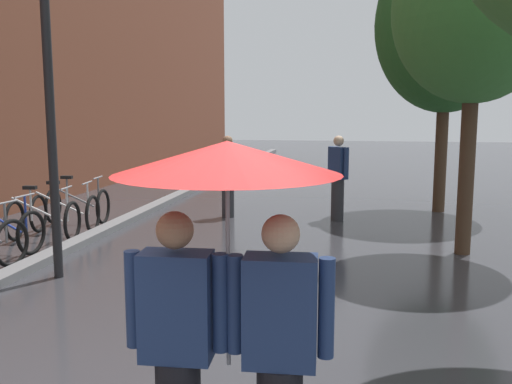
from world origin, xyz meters
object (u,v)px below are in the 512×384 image
Objects in this scene: street_lamp_post at (49,91)px; street_tree_2 at (447,25)px; parked_bicycle_3 at (43,220)px; parked_bicycle_4 at (65,212)px; street_tree_1 at (475,11)px; couple_under_umbrella at (228,256)px; parked_bicycle_2 at (3,229)px; parked_bicycle_5 at (78,205)px; pedestrian_walking_far at (228,176)px; pedestrian_walking_midground at (338,177)px.

street_tree_2 is at bearing 46.62° from street_lamp_post.
parked_bicycle_3 and parked_bicycle_4 have the same top height.
couple_under_umbrella is (-2.37, -6.07, -2.26)m from street_tree_1.
parked_bicycle_2 is 2.35m from parked_bicycle_5.
street_tree_2 is 5.13× the size of parked_bicycle_4.
street_tree_1 is at bearing 3.03° from parked_bicycle_3.
parked_bicycle_2 is 0.27× the size of street_lamp_post.
street_tree_2 is 5.13× the size of parked_bicycle_3.
parked_bicycle_5 is (-0.14, 1.49, 0.00)m from parked_bicycle_3.
pedestrian_walking_far is (1.28, 4.61, -1.60)m from street_lamp_post.
couple_under_umbrella is at bearing -51.26° from parked_bicycle_3.
street_tree_1 is 2.94× the size of pedestrian_walking_midground.
parked_bicycle_4 is at bearing -157.35° from pedestrian_walking_midground.
street_lamp_post is at bearing -34.50° from parked_bicycle_2.
street_tree_2 is 10.55m from couple_under_umbrella.
street_lamp_post is (-3.23, 3.80, 1.05)m from couple_under_umbrella.
street_tree_1 reaches higher than parked_bicycle_2.
couple_under_umbrella is at bearing -111.36° from street_tree_1.
parked_bicycle_2 is (-7.30, -5.05, -3.67)m from street_tree_2.
parked_bicycle_5 is 5.24m from pedestrian_walking_midground.
street_tree_2 reaches higher than street_tree_1.
parked_bicycle_2 is at bearing -90.94° from parked_bicycle_5.
parked_bicycle_3 is at bearing -150.95° from pedestrian_walking_midground.
street_tree_1 is 7.96m from parked_bicycle_2.
couple_under_umbrella is at bearing -76.99° from pedestrian_walking_far.
parked_bicycle_2 is at bearing -170.27° from street_tree_1.
pedestrian_walking_far is (2.78, 1.21, 0.50)m from parked_bicycle_5.
parked_bicycle_4 is at bearing -77.75° from parked_bicycle_5.
street_tree_2 reaches higher than parked_bicycle_5.
street_lamp_post reaches higher than pedestrian_walking_midground.
couple_under_umbrella reaches higher than parked_bicycle_5.
parked_bicycle_3 is 1.50m from parked_bicycle_5.
parked_bicycle_2 is at bearing -145.33° from street_tree_2.
pedestrian_walking_far is at bearing 37.64° from parked_bicycle_4.
pedestrian_walking_far is (-1.94, 8.41, -0.55)m from couple_under_umbrella.
parked_bicycle_3 is (-7.12, -4.20, -3.67)m from street_tree_2.
street_tree_1 is 1.20× the size of street_lamp_post.
street_tree_1 is 4.20m from pedestrian_walking_midground.
pedestrian_walking_midground is 1.01× the size of pedestrian_walking_far.
street_lamp_post reaches higher than parked_bicycle_5.
pedestrian_walking_midground is at bearing 13.81° from parked_bicycle_5.
pedestrian_walking_far is (-4.32, 2.33, -2.82)m from street_tree_1.
parked_bicycle_3 is 0.27× the size of street_lamp_post.
parked_bicycle_4 is (-6.92, 0.33, -3.32)m from street_tree_1.
street_tree_2 is 4.12m from pedestrian_walking_midground.
parked_bicycle_3 is at bearing -84.53° from parked_bicycle_5.
parked_bicycle_3 is 3.81m from pedestrian_walking_far.
street_tree_1 is 4.52× the size of parked_bicycle_2.
pedestrian_walking_midground is at bearing 87.67° from couple_under_umbrella.
parked_bicycle_5 is (-7.26, -2.71, -3.67)m from street_tree_2.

